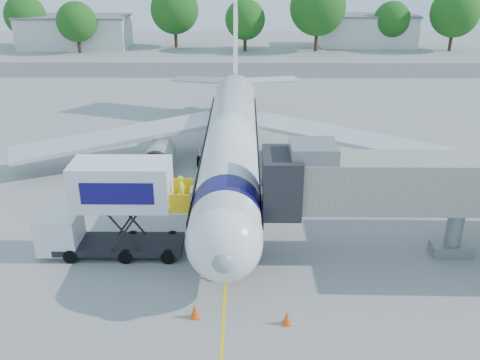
{
  "coord_description": "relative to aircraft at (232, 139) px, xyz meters",
  "views": [
    {
      "loc": [
        0.96,
        -32.91,
        15.85
      ],
      "look_at": [
        0.68,
        -3.97,
        3.2
      ],
      "focal_mm": 40.0,
      "sensor_mm": 36.0,
      "label": 1
    }
  ],
  "objects": [
    {
      "name": "safety_cone_b",
      "position": [
        -1.32,
        -16.81,
        -2.59
      ],
      "size": [
        0.46,
        0.46,
        0.74
      ],
      "color": "#FF4E0D",
      "rests_on": "ground"
    },
    {
      "name": "tree_b",
      "position": [
        -26.03,
        50.93,
        1.93
      ],
      "size": [
        6.31,
        6.31,
        8.05
      ],
      "color": "#382314",
      "rests_on": "ground"
    },
    {
      "name": "tree_a",
      "position": [
        -36.02,
        55.66,
        2.34
      ],
      "size": [
        6.84,
        6.84,
        8.72
      ],
      "color": "#382314",
      "rests_on": "ground"
    },
    {
      "name": "tree_d",
      "position": [
        0.91,
        52.87,
        2.08
      ],
      "size": [
        6.51,
        6.51,
        8.3
      ],
      "color": "#382314",
      "rests_on": "ground"
    },
    {
      "name": "outbuilding_right",
      "position": [
        22.0,
        57.88,
        -0.29
      ],
      "size": [
        16.4,
        7.4,
        5.3
      ],
      "color": "silver",
      "rests_on": "ground"
    },
    {
      "name": "guidance_line",
      "position": [
        0.0,
        -4.12,
        -2.94
      ],
      "size": [
        0.15,
        70.0,
        0.01
      ],
      "primitive_type": "cube",
      "color": "yellow",
      "rests_on": "ground"
    },
    {
      "name": "jet_bridge",
      "position": [
        7.99,
        -11.12,
        1.39
      ],
      "size": [
        13.9,
        3.2,
        6.6
      ],
      "color": "#ACA293",
      "rests_on": "ground"
    },
    {
      "name": "outbuilding_left",
      "position": [
        -28.0,
        55.88,
        -0.29
      ],
      "size": [
        18.4,
        8.4,
        5.3
      ],
      "color": "silver",
      "rests_on": "ground"
    },
    {
      "name": "ground",
      "position": [
        0.0,
        -4.12,
        -2.95
      ],
      "size": [
        160.0,
        160.0,
        0.0
      ],
      "primitive_type": "plane",
      "color": "#9A9A97",
      "rests_on": "ground"
    },
    {
      "name": "tree_e",
      "position": [
        12.58,
        52.71,
        4.0
      ],
      "size": [
        8.98,
        8.98,
        11.45
      ],
      "color": "#382314",
      "rests_on": "ground"
    },
    {
      "name": "tree_g",
      "position": [
        34.88,
        53.29,
        3.15
      ],
      "size": [
        7.88,
        7.88,
        10.05
      ],
      "color": "#382314",
      "rests_on": "ground"
    },
    {
      "name": "taxiway_strip",
      "position": [
        0.0,
        37.88,
        -2.94
      ],
      "size": [
        120.0,
        10.0,
        0.01
      ],
      "primitive_type": "cube",
      "color": "#59595B",
      "rests_on": "ground"
    },
    {
      "name": "tree_f",
      "position": [
        25.48,
        55.74,
        1.73
      ],
      "size": [
        6.05,
        6.05,
        7.71
      ],
      "color": "#382314",
      "rests_on": "ground"
    },
    {
      "name": "tree_c",
      "position": [
        -10.91,
        56.14,
        3.26
      ],
      "size": [
        8.03,
        8.03,
        10.23
      ],
      "color": "#382314",
      "rests_on": "ground"
    },
    {
      "name": "safety_cone_a",
      "position": [
        2.9,
        -17.24,
        -2.62
      ],
      "size": [
        0.43,
        0.43,
        0.68
      ],
      "color": "#FF4E0D",
      "rests_on": "ground"
    },
    {
      "name": "aircraft",
      "position": [
        0.0,
        0.0,
        0.0
      ],
      "size": [
        34.17,
        37.73,
        11.35
      ],
      "color": "white",
      "rests_on": "ground"
    },
    {
      "name": "catering_hiloader",
      "position": [
        -6.27,
        -11.12,
        -0.19
      ],
      "size": [
        8.5,
        2.44,
        5.5
      ],
      "color": "black",
      "rests_on": "ground"
    }
  ]
}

